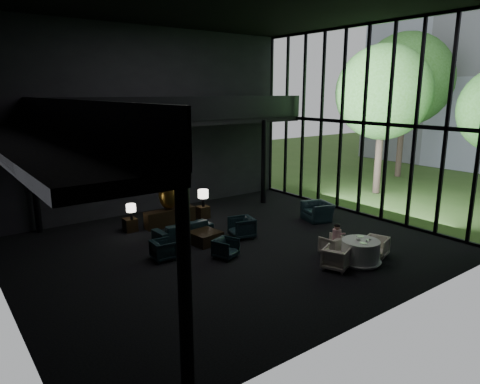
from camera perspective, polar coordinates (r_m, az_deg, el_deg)
floor at (r=15.10m, az=-1.24°, el=-7.28°), size 14.00×12.00×0.02m
ceiling at (r=14.39m, az=-1.41°, el=24.09°), size 14.00×12.00×0.02m
wall_back at (r=19.38m, az=-11.79°, el=9.16°), size 14.00×0.04×8.00m
wall_front at (r=9.96m, az=19.21°, el=5.04°), size 14.00×0.04×8.00m
curtain_wall at (r=19.07m, az=16.17°, el=8.85°), size 0.20×12.00×8.00m
mezzanine_left at (r=11.80m, az=-25.92°, el=5.62°), size 2.00×12.00×0.25m
mezzanine_back at (r=18.95m, az=-7.72°, el=9.23°), size 12.00×2.00×0.25m
railing_left at (r=11.97m, az=-21.48°, el=9.02°), size 0.06×12.00×1.00m
railing_back at (r=18.05m, az=-6.20°, el=10.98°), size 12.00×0.06×1.00m
column_sw at (r=7.41m, az=-7.34°, el=-13.28°), size 0.24×0.24×4.00m
column_nw at (r=17.82m, az=-25.75°, el=1.27°), size 0.24×0.24×4.00m
column_ne at (r=20.51m, az=3.17°, el=4.00°), size 0.24×0.24×4.00m
tree_near at (r=23.48m, az=18.56°, el=12.45°), size 4.80×4.80×7.65m
tree_far at (r=28.75m, az=21.22°, el=13.78°), size 5.60×5.60×8.80m
console at (r=17.53m, az=-9.29°, el=-3.35°), size 2.10×0.48×0.67m
bronze_urn at (r=17.36m, az=-9.53°, el=-0.27°), size 0.78×0.78×1.45m
side_table_left at (r=17.14m, az=-14.43°, el=-4.26°), size 0.47×0.47×0.52m
table_lamp_left at (r=16.79m, az=-14.32°, el=-2.16°), size 0.36×0.36×0.61m
side_table_right at (r=18.37m, az=-4.98°, el=-2.69°), size 0.48×0.48×0.52m
table_lamp_right at (r=18.13m, az=-4.94°, el=-0.34°), size 0.44×0.44×0.73m
sofa at (r=15.98m, az=-7.60°, el=-4.53°), size 2.29×0.68×0.89m
lounge_armchair_west at (r=14.09m, az=-10.17°, el=-7.59°), size 0.65×0.69×0.66m
lounge_armchair_east at (r=15.84m, az=0.23°, el=-4.48°), size 1.04×1.08×0.94m
lounge_armchair_south at (r=14.03m, az=-1.92°, el=-7.51°), size 0.80×0.78×0.64m
window_armchair at (r=18.20m, az=10.34°, el=-2.03°), size 1.14×1.46×1.13m
coffee_table at (r=15.39m, az=-4.69°, el=-6.06°), size 1.08×1.08×0.43m
dining_table at (r=14.12m, az=15.72°, el=-7.86°), size 1.34×1.34×0.75m
dining_chair_north at (r=14.70m, az=12.16°, el=-6.92°), size 0.64×0.61×0.60m
dining_chair_east at (r=14.83m, az=17.70°, el=-6.92°), size 0.80×0.82×0.68m
dining_chair_west at (r=13.49m, az=12.71°, el=-8.50°), size 0.90×0.92×0.74m
child at (r=14.53m, az=12.79°, el=-5.29°), size 0.29×0.29×0.62m
plate_a at (r=13.75m, az=16.19°, el=-6.56°), size 0.30×0.30×0.01m
plate_b at (r=14.33m, az=15.70°, el=-5.72°), size 0.26×0.26×0.02m
saucer at (r=14.03m, az=16.73°, el=-6.20°), size 0.18×0.18×0.01m
coffee_cup at (r=14.09m, az=16.95°, el=-6.00°), size 0.10×0.10×0.06m
cereal_bowl at (r=13.97m, az=15.49°, el=-6.08°), size 0.15×0.15×0.07m
cream_pot at (r=13.90m, az=16.55°, el=-6.23°), size 0.07×0.07×0.08m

